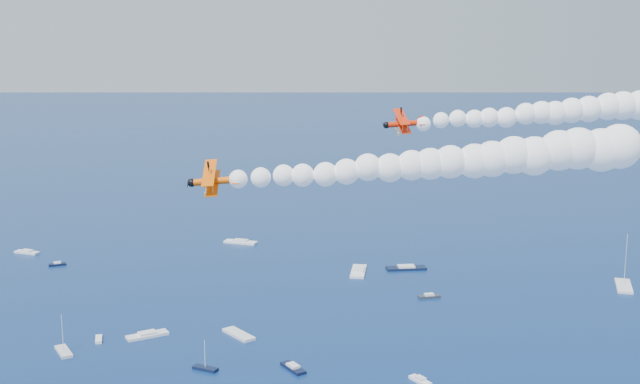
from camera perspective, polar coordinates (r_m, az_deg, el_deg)
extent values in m
cube|color=white|center=(260.14, 2.70, -5.57)|extent=(7.48, 14.37, 0.70)
cube|color=white|center=(261.87, 20.49, -6.18)|extent=(9.24, 14.29, 0.70)
cube|color=white|center=(296.21, -5.58, -3.51)|extent=(12.42, 8.44, 0.70)
cube|color=black|center=(189.09, -1.89, -12.21)|extent=(5.58, 7.92, 0.70)
cube|color=black|center=(264.69, 6.05, -5.32)|extent=(12.77, 4.10, 0.70)
cube|color=silver|center=(207.17, -17.51, -10.60)|extent=(5.60, 8.43, 0.70)
cube|color=#2A3038|center=(238.17, 7.65, -7.27)|extent=(6.56, 2.74, 0.70)
cube|color=white|center=(299.14, -19.82, -3.99)|extent=(9.22, 6.56, 0.70)
cube|color=black|center=(280.70, -17.91, -4.85)|extent=(5.67, 3.04, 0.70)
cube|color=white|center=(184.12, 7.03, -12.97)|extent=(4.27, 6.09, 0.70)
cube|color=black|center=(190.55, -8.03, -12.13)|extent=(6.09, 4.79, 0.70)
cube|color=silver|center=(209.30, -5.71, -9.88)|extent=(8.41, 10.69, 0.70)
cube|color=white|center=(212.46, -15.23, -9.91)|extent=(2.18, 5.08, 0.70)
cube|color=silver|center=(212.18, -11.99, -9.78)|extent=(10.89, 7.24, 0.70)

